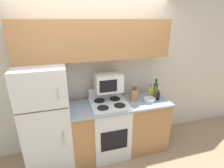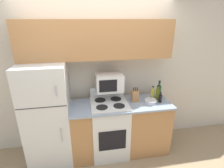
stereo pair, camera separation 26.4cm
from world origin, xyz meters
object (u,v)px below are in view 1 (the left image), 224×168
(stove, at_px, (109,128))
(knife_block, at_px, (134,95))
(microwave, at_px, (108,83))
(bottle_soy_sauce, at_px, (158,96))
(bottle_wine_green, at_px, (156,89))
(bottle_olive_oil, at_px, (155,92))
(bottle_cooking_spray, at_px, (150,92))
(refrigerator, at_px, (47,118))
(bowl, at_px, (149,100))

(stove, xyz_separation_m, knife_block, (0.43, 0.04, 0.53))
(knife_block, bearing_deg, microwave, 167.88)
(bottle_soy_sauce, xyz_separation_m, bottle_wine_green, (0.05, 0.19, 0.05))
(microwave, xyz_separation_m, bottle_olive_oil, (0.79, -0.10, -0.22))
(knife_block, distance_m, bottle_cooking_spray, 0.34)
(bottle_wine_green, bearing_deg, refrigerator, -178.03)
(refrigerator, xyz_separation_m, bowl, (1.61, -0.14, 0.15))
(refrigerator, relative_size, bottle_cooking_spray, 7.41)
(stove, xyz_separation_m, bottle_cooking_spray, (0.76, 0.09, 0.52))
(knife_block, relative_size, bottle_cooking_spray, 1.13)
(bottle_soy_sauce, xyz_separation_m, bottle_cooking_spray, (-0.06, 0.16, 0.02))
(stove, distance_m, bottle_soy_sauce, 0.97)
(bottle_olive_oil, bearing_deg, stove, -178.22)
(bottle_wine_green, xyz_separation_m, bottle_cooking_spray, (-0.12, -0.03, -0.03))
(refrigerator, bearing_deg, bottle_olive_oil, -1.05)
(knife_block, distance_m, bowl, 0.26)
(refrigerator, height_order, microwave, refrigerator)
(refrigerator, xyz_separation_m, bottle_wine_green, (1.83, 0.06, 0.23))
(bowl, relative_size, bottle_cooking_spray, 0.88)
(stove, bearing_deg, knife_block, 4.66)
(microwave, distance_m, bottle_wine_green, 0.88)
(refrigerator, bearing_deg, bowl, -4.81)
(bottle_wine_green, relative_size, bottle_cooking_spray, 1.36)
(refrigerator, relative_size, bottle_wine_green, 5.43)
(bowl, height_order, bottle_wine_green, bottle_wine_green)
(bottle_cooking_spray, bearing_deg, bottle_wine_green, 12.77)
(bottle_soy_sauce, bearing_deg, microwave, 166.55)
(refrigerator, distance_m, microwave, 1.07)
(stove, distance_m, bowl, 0.82)
(refrigerator, distance_m, knife_block, 1.40)
(bowl, bearing_deg, stove, 173.25)
(stove, xyz_separation_m, bottle_soy_sauce, (0.83, -0.07, 0.51))
(refrigerator, bearing_deg, bottle_soy_sauce, -4.08)
(bowl, bearing_deg, knife_block, 153.70)
(knife_block, relative_size, bowl, 1.28)
(refrigerator, xyz_separation_m, stove, (0.95, -0.06, -0.32))
(bottle_soy_sauce, bearing_deg, bottle_wine_green, 74.08)
(bottle_olive_oil, xyz_separation_m, bottle_cooking_spray, (-0.05, 0.07, -0.02))
(bottle_soy_sauce, height_order, bottle_cooking_spray, bottle_cooking_spray)
(bottle_olive_oil, height_order, bottle_cooking_spray, bottle_olive_oil)
(knife_block, bearing_deg, bowl, -26.30)
(microwave, height_order, knife_block, microwave)
(bottle_soy_sauce, bearing_deg, bottle_olive_oil, 95.91)
(microwave, distance_m, knife_block, 0.48)
(bottle_olive_oil, bearing_deg, knife_block, 178.54)
(bowl, height_order, bottle_cooking_spray, bottle_cooking_spray)
(knife_block, bearing_deg, bottle_cooking_spray, 10.07)
(knife_block, bearing_deg, refrigerator, 179.07)
(stove, relative_size, bottle_wine_green, 3.72)
(stove, relative_size, knife_block, 4.49)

